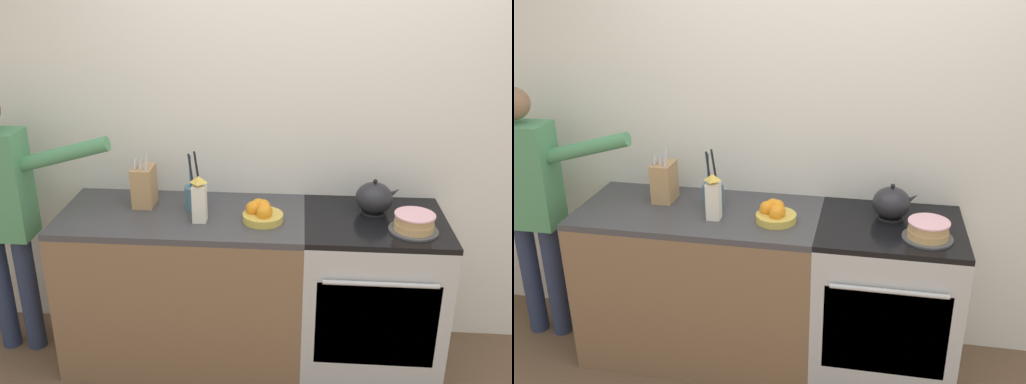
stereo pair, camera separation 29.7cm
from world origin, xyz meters
TOP-DOWN VIEW (x-y plane):
  - wall_back at (0.00, 0.66)m, footprint 8.00×0.04m
  - counter_cabinet at (-0.71, 0.32)m, footprint 1.33×0.64m
  - stove_range at (0.33, 0.32)m, footprint 0.75×0.67m
  - layer_cake at (0.51, 0.19)m, footprint 0.25×0.25m
  - tea_kettle at (0.33, 0.41)m, footprint 0.24×0.20m
  - knife_block at (-0.93, 0.42)m, footprint 0.11×0.16m
  - utensil_crock at (-0.64, 0.39)m, footprint 0.12×0.12m
  - fruit_bowl at (-0.27, 0.26)m, footprint 0.21×0.21m
  - milk_carton at (-0.59, 0.23)m, footprint 0.07×0.07m
  - person_baker at (-1.71, 0.31)m, footprint 0.90×0.20m

SIDE VIEW (x-z plane):
  - counter_cabinet at x=-0.71m, z-range 0.00..0.91m
  - stove_range at x=0.33m, z-range 0.00..0.91m
  - person_baker at x=-1.71m, z-range 0.15..1.70m
  - layer_cake at x=0.51m, z-range 0.91..1.00m
  - fruit_bowl at x=-0.27m, z-range 0.91..1.01m
  - utensil_crock at x=-0.64m, z-range 0.81..1.15m
  - tea_kettle at x=0.33m, z-range 0.90..1.09m
  - knife_block at x=-0.93m, z-range 0.87..1.18m
  - milk_carton at x=-0.59m, z-range 0.91..1.16m
  - wall_back at x=0.00m, z-range 0.00..2.60m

